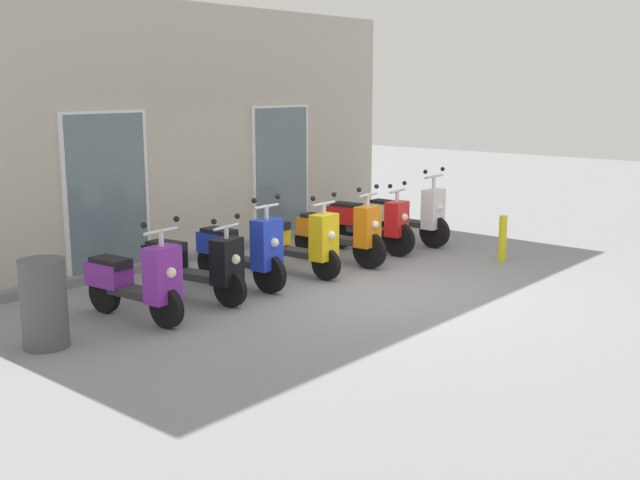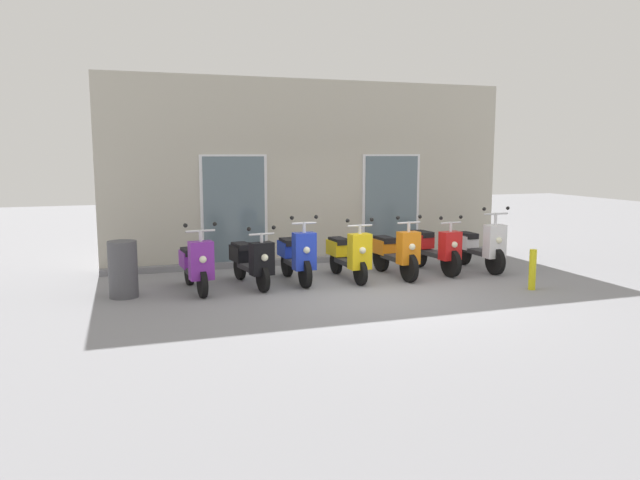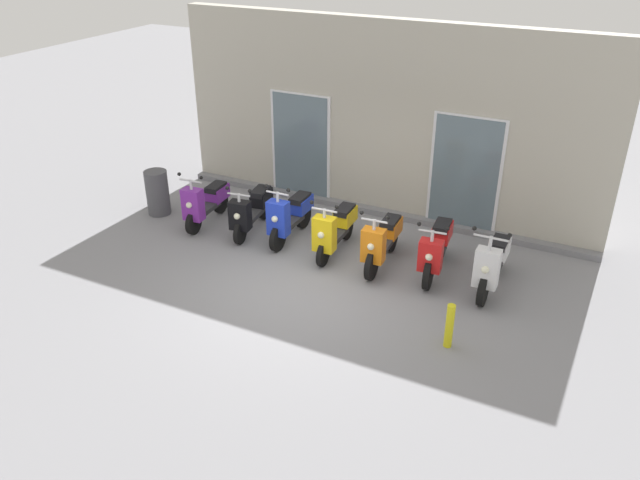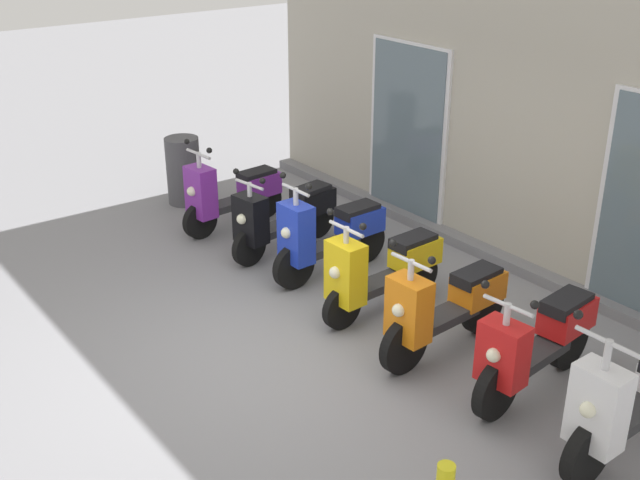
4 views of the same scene
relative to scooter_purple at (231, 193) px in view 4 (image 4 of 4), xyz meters
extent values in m
plane|color=gray|center=(2.83, -1.19, -0.47)|extent=(40.00, 40.00, 0.00)
cube|color=#B2AD9E|center=(2.83, 2.18, 1.46)|extent=(8.82, 0.30, 3.85)
cube|color=slate|center=(2.83, 1.93, -0.41)|extent=(8.82, 0.20, 0.12)
cube|color=silver|center=(1.07, 2.01, 0.68)|extent=(1.38, 0.04, 2.30)
cube|color=slate|center=(1.07, 1.98, 0.68)|extent=(1.26, 0.02, 2.22)
cylinder|color=black|center=(0.04, -0.48, -0.24)|extent=(0.13, 0.47, 0.46)
cylinder|color=black|center=(-0.05, 0.55, -0.24)|extent=(0.13, 0.47, 0.46)
cube|color=#2D2D30|center=(0.00, 0.03, -0.14)|extent=(0.31, 0.66, 0.09)
cube|color=purple|center=(0.04, -0.45, 0.13)|extent=(0.40, 0.27, 0.63)
sphere|color=#F2EFCC|center=(0.05, -0.57, 0.17)|extent=(0.12, 0.12, 0.12)
cube|color=purple|center=(-0.04, 0.45, 0.01)|extent=(0.34, 0.54, 0.28)
cube|color=black|center=(-0.03, 0.41, 0.15)|extent=(0.30, 0.50, 0.11)
cylinder|color=silver|center=(0.04, -0.45, 0.53)|extent=(0.06, 0.06, 0.21)
cylinder|color=silver|center=(0.04, -0.45, 0.62)|extent=(0.48, 0.07, 0.04)
sphere|color=black|center=(0.27, -0.43, 0.72)|extent=(0.07, 0.07, 0.07)
sphere|color=black|center=(-0.20, -0.46, 0.72)|extent=(0.07, 0.07, 0.07)
cylinder|color=black|center=(1.06, -0.42, -0.24)|extent=(0.15, 0.46, 0.45)
cylinder|color=black|center=(0.90, 0.71, -0.24)|extent=(0.15, 0.46, 0.45)
cube|color=#2D2D30|center=(0.98, 0.15, -0.14)|extent=(0.36, 0.74, 0.09)
cube|color=black|center=(1.06, -0.38, 0.09)|extent=(0.41, 0.29, 0.56)
sphere|color=#F2EFCC|center=(1.08, -0.51, 0.13)|extent=(0.12, 0.12, 0.12)
cube|color=black|center=(0.91, 0.62, 0.04)|extent=(0.37, 0.56, 0.28)
cube|color=black|center=(0.92, 0.58, 0.18)|extent=(0.33, 0.51, 0.11)
cylinder|color=silver|center=(1.06, -0.38, 0.44)|extent=(0.06, 0.06, 0.18)
cylinder|color=silver|center=(1.06, -0.38, 0.51)|extent=(0.45, 0.10, 0.04)
sphere|color=black|center=(1.28, -0.35, 0.61)|extent=(0.07, 0.07, 0.07)
sphere|color=black|center=(0.84, -0.41, 0.61)|extent=(0.07, 0.07, 0.07)
cylinder|color=black|center=(1.83, -0.34, -0.22)|extent=(0.11, 0.51, 0.50)
cylinder|color=black|center=(1.81, 0.71, -0.22)|extent=(0.11, 0.51, 0.50)
cube|color=#2D2D30|center=(1.82, 0.19, -0.12)|extent=(0.28, 0.66, 0.09)
cube|color=#1E38C6|center=(1.83, -0.30, 0.17)|extent=(0.39, 0.25, 0.65)
sphere|color=#F2EFCC|center=(1.84, -0.43, 0.21)|extent=(0.12, 0.12, 0.12)
cube|color=#1E38C6|center=(1.81, 0.61, 0.07)|extent=(0.31, 0.53, 0.28)
cube|color=black|center=(1.81, 0.57, 0.21)|extent=(0.27, 0.49, 0.11)
cylinder|color=silver|center=(1.83, -0.30, 0.58)|extent=(0.06, 0.06, 0.21)
cylinder|color=silver|center=(1.83, -0.30, 0.66)|extent=(0.44, 0.05, 0.04)
sphere|color=black|center=(2.05, -0.29, 0.76)|extent=(0.07, 0.07, 0.07)
sphere|color=black|center=(1.61, -0.30, 0.76)|extent=(0.07, 0.07, 0.07)
cylinder|color=black|center=(2.82, -0.46, -0.25)|extent=(0.10, 0.45, 0.45)
cylinder|color=black|center=(2.78, 0.65, -0.25)|extent=(0.10, 0.45, 0.45)
cube|color=#2D2D30|center=(2.80, 0.09, -0.15)|extent=(0.29, 0.70, 0.09)
cube|color=yellow|center=(2.82, -0.42, 0.13)|extent=(0.39, 0.25, 0.63)
sphere|color=#F2EFCC|center=(2.83, -0.55, 0.17)|extent=(0.12, 0.12, 0.12)
cube|color=yellow|center=(2.78, 0.55, 0.05)|extent=(0.32, 0.53, 0.28)
cube|color=black|center=(2.78, 0.51, 0.19)|extent=(0.28, 0.49, 0.11)
cylinder|color=silver|center=(2.82, -0.42, 0.52)|extent=(0.06, 0.06, 0.18)
cylinder|color=silver|center=(2.82, -0.42, 0.59)|extent=(0.47, 0.05, 0.04)
sphere|color=black|center=(3.06, -0.41, 0.69)|extent=(0.07, 0.07, 0.07)
sphere|color=black|center=(2.59, -0.43, 0.69)|extent=(0.07, 0.07, 0.07)
cylinder|color=black|center=(3.77, -0.51, -0.20)|extent=(0.13, 0.54, 0.53)
cylinder|color=black|center=(3.71, 0.59, -0.20)|extent=(0.13, 0.54, 0.53)
cube|color=#2D2D30|center=(3.74, 0.04, -0.10)|extent=(0.30, 0.69, 0.09)
cube|color=orange|center=(3.76, -0.47, 0.15)|extent=(0.39, 0.26, 0.59)
sphere|color=#F2EFCC|center=(3.77, -0.60, 0.19)|extent=(0.12, 0.12, 0.12)
cube|color=orange|center=(3.71, 0.49, 0.04)|extent=(0.33, 0.54, 0.28)
cube|color=black|center=(3.71, 0.45, 0.18)|extent=(0.29, 0.49, 0.11)
cylinder|color=silver|center=(3.76, -0.47, 0.53)|extent=(0.06, 0.06, 0.21)
cylinder|color=silver|center=(3.76, -0.47, 0.61)|extent=(0.46, 0.06, 0.04)
sphere|color=black|center=(3.99, -0.45, 0.71)|extent=(0.07, 0.07, 0.07)
sphere|color=black|center=(3.54, -0.48, 0.71)|extent=(0.07, 0.07, 0.07)
cylinder|color=black|center=(4.72, -0.37, -0.20)|extent=(0.16, 0.54, 0.53)
cylinder|color=black|center=(4.61, 0.74, -0.20)|extent=(0.16, 0.54, 0.53)
cube|color=#2D2D30|center=(4.66, 0.19, -0.10)|extent=(0.33, 0.71, 0.09)
cube|color=red|center=(4.71, -0.33, 0.12)|extent=(0.40, 0.28, 0.54)
sphere|color=#F2EFCC|center=(4.73, -0.46, 0.16)|extent=(0.12, 0.12, 0.12)
cube|color=red|center=(4.62, 0.64, 0.10)|extent=(0.35, 0.55, 0.28)
cube|color=black|center=(4.62, 0.60, 0.24)|extent=(0.31, 0.50, 0.11)
cylinder|color=silver|center=(4.71, -0.33, 0.48)|extent=(0.06, 0.06, 0.21)
cylinder|color=silver|center=(4.71, -0.33, 0.56)|extent=(0.46, 0.08, 0.04)
sphere|color=black|center=(4.94, -0.30, 0.66)|extent=(0.07, 0.07, 0.07)
sphere|color=black|center=(4.49, -0.35, 0.66)|extent=(0.07, 0.07, 0.07)
cylinder|color=black|center=(5.65, -0.44, -0.21)|extent=(0.11, 0.52, 0.52)
cube|color=#2D2D30|center=(5.64, 0.12, -0.11)|extent=(0.27, 0.70, 0.09)
cube|color=white|center=(5.65, -0.40, 0.17)|extent=(0.38, 0.24, 0.64)
sphere|color=#F2EFCC|center=(5.65, -0.53, 0.21)|extent=(0.12, 0.12, 0.12)
cylinder|color=silver|center=(5.65, -0.40, 0.60)|extent=(0.06, 0.06, 0.25)
cylinder|color=silver|center=(5.65, -0.40, 0.71)|extent=(0.53, 0.04, 0.04)
sphere|color=black|center=(5.38, -0.40, 0.81)|extent=(0.07, 0.07, 0.07)
cylinder|color=#4C4C51|center=(-1.17, -0.05, -0.01)|extent=(0.46, 0.46, 0.92)
camera|label=1|loc=(-5.20, -7.12, 2.18)|focal=43.82mm
camera|label=2|loc=(-1.29, -10.21, 1.86)|focal=34.06mm
camera|label=3|loc=(7.17, -9.22, 5.17)|focal=35.68mm
camera|label=4|loc=(8.13, -4.77, 3.55)|focal=44.41mm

